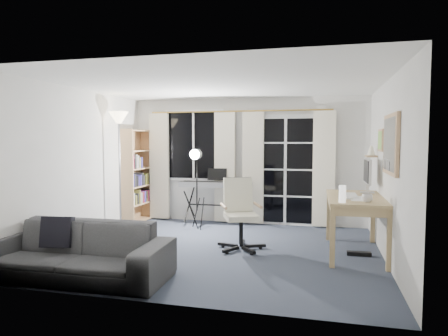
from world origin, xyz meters
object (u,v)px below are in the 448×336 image
(monitor, at_px, (367,172))
(keyboard_piano, at_px, (216,185))
(office_chair, at_px, (239,207))
(sofa, at_px, (75,242))
(studio_light, at_px, (196,164))
(torchiere_lamp, at_px, (119,136))
(bookshelf, at_px, (135,178))
(mug, at_px, (367,197))
(desk, at_px, (355,204))

(monitor, bearing_deg, keyboard_piano, 158.62)
(keyboard_piano, height_order, office_chair, keyboard_piano)
(office_chair, height_order, sofa, office_chair)
(keyboard_piano, bearing_deg, office_chair, -64.59)
(studio_light, relative_size, monitor, 2.52)
(office_chair, relative_size, sofa, 0.48)
(office_chair, bearing_deg, monitor, -7.52)
(studio_light, relative_size, office_chair, 1.42)
(office_chair, distance_m, monitor, 1.98)
(office_chair, xyz_separation_m, monitor, (1.84, 0.53, 0.51))
(monitor, height_order, sofa, monitor)
(studio_light, bearing_deg, monitor, -7.81)
(torchiere_lamp, relative_size, studio_light, 1.41)
(sofa, bearing_deg, bookshelf, 102.90)
(office_chair, bearing_deg, bookshelf, 126.58)
(torchiere_lamp, height_order, mug, torchiere_lamp)
(monitor, xyz_separation_m, sofa, (-3.42, -2.28, -0.69))
(bookshelf, xyz_separation_m, sofa, (0.78, -3.10, -0.43))
(keyboard_piano, bearing_deg, studio_light, -117.69)
(keyboard_piano, distance_m, office_chair, 1.69)
(keyboard_piano, distance_m, sofa, 3.36)
(torchiere_lamp, distance_m, office_chair, 2.52)
(torchiere_lamp, distance_m, desk, 4.01)
(bookshelf, relative_size, studio_light, 1.23)
(keyboard_piano, bearing_deg, desk, -32.04)
(office_chair, relative_size, monitor, 1.78)
(studio_light, xyz_separation_m, monitor, (2.84, -0.49, -0.07))
(office_chair, relative_size, mug, 7.82)
(bookshelf, xyz_separation_m, studio_light, (1.36, -0.34, 0.33))
(torchiere_lamp, relative_size, sofa, 0.95)
(torchiere_lamp, height_order, keyboard_piano, torchiere_lamp)
(bookshelf, height_order, desk, bookshelf)
(studio_light, height_order, mug, studio_light)
(sofa, bearing_deg, monitor, 32.47)
(monitor, distance_m, sofa, 4.17)
(bookshelf, xyz_separation_m, torchiere_lamp, (0.13, -0.85, 0.82))
(torchiere_lamp, relative_size, mug, 15.68)
(monitor, bearing_deg, office_chair, -164.99)
(keyboard_piano, xyz_separation_m, sofa, (-0.82, -3.25, -0.33))
(bookshelf, distance_m, desk, 4.20)
(office_chair, bearing_deg, torchiere_lamp, 143.63)
(monitor, bearing_deg, mug, -96.77)
(torchiere_lamp, height_order, sofa, torchiere_lamp)
(mug, bearing_deg, bookshelf, 156.60)
(desk, distance_m, mug, 0.54)
(keyboard_piano, relative_size, studio_light, 0.93)
(bookshelf, relative_size, keyboard_piano, 1.31)
(bookshelf, bearing_deg, keyboard_piano, 7.22)
(mug, xyz_separation_m, sofa, (-3.33, -1.33, -0.45))
(torchiere_lamp, xyz_separation_m, monitor, (4.07, 0.02, -0.56))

